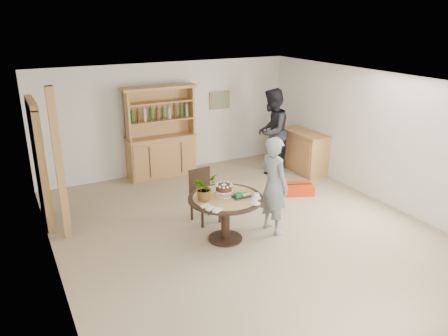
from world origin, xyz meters
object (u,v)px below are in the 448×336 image
dining_chair (203,192)px  hutch (161,146)px  dining_table (225,206)px  sideboard (304,151)px  adult_person (272,131)px  red_suitcase (298,189)px  teen_boy (274,185)px

dining_chair → hutch: bearing=80.2°
hutch → dining_table: size_ratio=1.70×
hutch → sideboard: 3.29m
adult_person → dining_chair: bearing=-5.7°
sideboard → dining_chair: size_ratio=1.33×
adult_person → red_suitcase: size_ratio=2.74×
dining_chair → red_suitcase: size_ratio=1.33×
sideboard → dining_table: 3.80m
hutch → dining_chair: (-0.14, -2.50, -0.15)m
hutch → teen_boy: hutch is taller
hutch → teen_boy: 3.50m
sideboard → hutch: bearing=157.8°
hutch → dining_chair: hutch is taller
teen_boy → red_suitcase: teen_boy is taller
sideboard → red_suitcase: sideboard is taller
dining_chair → adult_person: size_ratio=0.49×
dining_table → adult_person: bearing=44.1°
hutch → red_suitcase: bearing=-47.9°
dining_table → adult_person: 3.44m
dining_chair → red_suitcase: 2.28m
adult_person → sideboard: bearing=119.6°
sideboard → red_suitcase: bearing=-131.3°
teen_boy → adult_person: adult_person is taller
dining_chair → adult_person: (2.47, 1.55, 0.44)m
dining_table → teen_boy: teen_boy is taller
sideboard → dining_table: bearing=-146.7°
hutch → sideboard: bearing=-22.2°
hutch → adult_person: (2.33, -0.95, 0.28)m
dining_table → teen_boy: size_ratio=0.72×
hutch → red_suitcase: 3.18m
sideboard → adult_person: bearing=157.5°
dining_table → teen_boy: 0.89m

